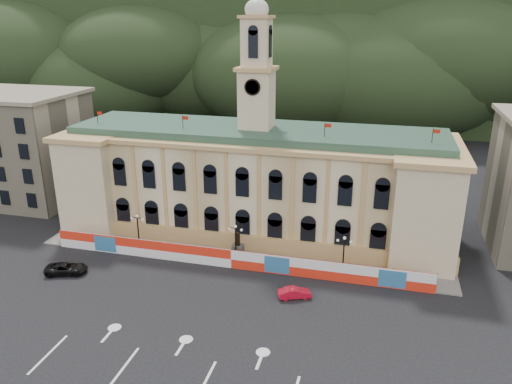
% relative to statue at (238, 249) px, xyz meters
% --- Properties ---
extents(ground, '(260.00, 260.00, 0.00)m').
position_rel_statue_xyz_m(ground, '(0.00, -18.00, -1.19)').
color(ground, black).
rests_on(ground, ground).
extents(lane_markings, '(26.00, 10.00, 0.02)m').
position_rel_statue_xyz_m(lane_markings, '(0.00, -23.00, -1.18)').
color(lane_markings, white).
rests_on(lane_markings, ground).
extents(hill_ridge, '(230.00, 80.00, 64.00)m').
position_rel_statue_xyz_m(hill_ridge, '(0.03, 103.99, 18.30)').
color(hill_ridge, black).
rests_on(hill_ridge, ground).
extents(city_hall, '(56.20, 17.60, 37.10)m').
position_rel_statue_xyz_m(city_hall, '(0.00, 9.63, 6.66)').
color(city_hall, beige).
rests_on(city_hall, ground).
extents(side_building_left, '(21.00, 17.00, 18.60)m').
position_rel_statue_xyz_m(side_building_left, '(-43.00, 12.93, 8.14)').
color(side_building_left, '#B5A98C').
rests_on(side_building_left, ground).
extents(hoarding_fence, '(50.00, 0.44, 2.50)m').
position_rel_statue_xyz_m(hoarding_fence, '(0.06, -2.93, 0.06)').
color(hoarding_fence, red).
rests_on(hoarding_fence, ground).
extents(pavement, '(56.00, 5.50, 0.16)m').
position_rel_statue_xyz_m(pavement, '(0.00, -0.25, -1.11)').
color(pavement, slate).
rests_on(pavement, ground).
extents(statue, '(1.40, 1.40, 3.72)m').
position_rel_statue_xyz_m(statue, '(0.00, 0.00, 0.00)').
color(statue, '#595651').
rests_on(statue, ground).
extents(lamp_left, '(1.96, 0.44, 5.15)m').
position_rel_statue_xyz_m(lamp_left, '(-14.00, -1.00, 1.89)').
color(lamp_left, black).
rests_on(lamp_left, ground).
extents(lamp_center, '(1.96, 0.44, 5.15)m').
position_rel_statue_xyz_m(lamp_center, '(0.00, -1.00, 1.89)').
color(lamp_center, black).
rests_on(lamp_center, ground).
extents(lamp_right, '(1.96, 0.44, 5.15)m').
position_rel_statue_xyz_m(lamp_right, '(14.00, -1.00, 1.89)').
color(lamp_right, black).
rests_on(lamp_right, ground).
extents(red_sedan, '(4.00, 4.75, 1.26)m').
position_rel_statue_xyz_m(red_sedan, '(9.18, -8.03, -0.56)').
color(red_sedan, red).
rests_on(red_sedan, ground).
extents(black_suv, '(5.34, 6.51, 1.43)m').
position_rel_statue_xyz_m(black_suv, '(-19.66, -9.69, -0.47)').
color(black_suv, black).
rests_on(black_suv, ground).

